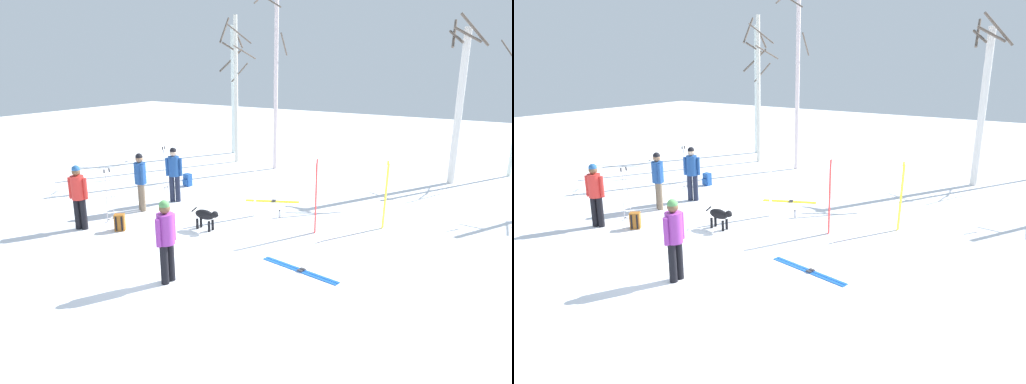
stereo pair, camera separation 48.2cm
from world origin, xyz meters
TOP-DOWN VIEW (x-y plane):
  - ground_plane at (0.00, 0.00)m, footprint 60.00×60.00m
  - person_0 at (-3.35, 3.31)m, footprint 0.47×0.34m
  - person_1 at (0.19, -0.96)m, footprint 0.34×0.52m
  - person_2 at (-3.58, 2.11)m, footprint 0.47×0.34m
  - person_3 at (-3.80, 0.13)m, footprint 0.49×0.34m
  - dog at (-0.96, 1.79)m, footprint 0.90×0.23m
  - ski_pair_planted_0 at (2.94, 4.38)m, footprint 0.03×0.24m
  - ski_pair_planted_1 at (1.56, 3.06)m, footprint 0.06×0.19m
  - ski_pair_planted_2 at (-0.47, 3.43)m, footprint 0.05×0.15m
  - ski_pair_lying_0 at (-0.73, 4.88)m, footprint 1.61×0.84m
  - ski_pair_lying_1 at (2.21, 0.88)m, footprint 1.90×0.51m
  - ski_poles_0 at (-4.56, 4.20)m, footprint 0.07×0.21m
  - ski_poles_1 at (-3.61, 0.94)m, footprint 0.07×0.27m
  - backpack_0 at (-2.86, 0.58)m, footprint 0.34×0.34m
  - backpack_1 at (-4.21, 4.94)m, footprint 0.28×0.31m
  - water_bottle_0 at (0.20, 3.65)m, footprint 0.07×0.07m
  - birch_tree_0 at (-6.24, 10.86)m, footprint 1.30×1.32m
  - birch_tree_1 at (-4.98, 9.24)m, footprint 1.20×1.20m
  - birch_tree_2 at (-2.93, 8.94)m, footprint 1.10×1.23m
  - birch_tree_3 at (3.62, 10.23)m, footprint 1.34×1.12m

SIDE VIEW (x-z plane):
  - ground_plane at x=0.00m, z-range 0.00..0.00m
  - ski_pair_lying_1 at x=2.21m, z-range -0.01..0.03m
  - ski_pair_lying_0 at x=-0.73m, z-range -0.01..0.03m
  - water_bottle_0 at x=0.20m, z-range -0.01..0.22m
  - backpack_0 at x=-2.86m, z-range -0.01..0.43m
  - backpack_1 at x=-4.21m, z-range -0.01..0.43m
  - dog at x=-0.96m, z-range 0.10..0.67m
  - ski_poles_1 at x=-3.61m, z-range 0.05..1.53m
  - ski_poles_0 at x=-4.56m, z-range 0.05..1.54m
  - ski_pair_planted_0 at x=2.94m, z-range -0.01..1.81m
  - ski_pair_planted_2 at x=-0.47m, z-range -0.01..1.81m
  - ski_pair_planted_1 at x=1.56m, z-range -0.01..1.94m
  - person_0 at x=-3.35m, z-range 0.12..1.84m
  - person_1 at x=0.19m, z-range 0.12..1.84m
  - person_2 at x=-3.58m, z-range 0.12..1.84m
  - person_3 at x=-3.80m, z-range 0.12..1.84m
  - birch_tree_3 at x=3.62m, z-range 0.03..5.78m
  - birch_tree_0 at x=-6.24m, z-range 0.01..6.16m
  - birch_tree_1 at x=-4.98m, z-range 0.11..6.16m
  - birch_tree_2 at x=-2.93m, z-range 0.13..7.28m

